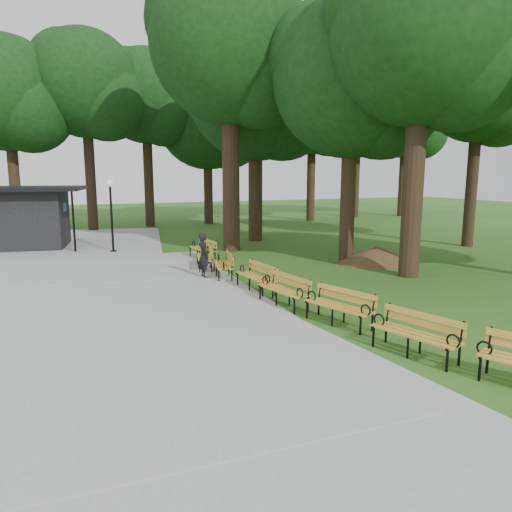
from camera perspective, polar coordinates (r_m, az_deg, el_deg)
name	(u,v)px	position (r m, az deg, el deg)	size (l,w,h in m)	color
ground	(302,317)	(11.99, 5.67, -7.46)	(100.00, 100.00, 0.00)	#275518
path	(124,303)	(13.59, -15.77, -5.57)	(12.00, 38.00, 0.06)	gray
person	(204,256)	(16.35, -6.38, 0.06)	(0.58, 0.38, 1.58)	black
kiosk	(25,217)	(25.51, -26.33, 4.23)	(4.79, 4.17, 3.00)	black
lamp_post	(111,201)	(22.41, -17.29, 6.44)	(0.32, 0.32, 3.34)	black
dirt_mound	(377,254)	(19.68, 14.52, 0.19)	(2.85, 2.85, 0.71)	#47301C
bench_1	(415,335)	(9.91, 18.79, -9.06)	(1.90, 0.64, 0.88)	#B98E2A
bench_2	(338,307)	(11.45, 10.03, -6.12)	(1.90, 0.64, 0.88)	#B98E2A
bench_3	(283,290)	(12.86, 3.31, -4.20)	(1.90, 0.64, 0.88)	#B98E2A
bench_4	(256,277)	(14.48, -0.04, -2.58)	(1.90, 0.64, 0.88)	#B98E2A
bench_5	(223,265)	(16.47, -4.10, -1.07)	(1.90, 0.64, 0.88)	#B98E2A
bench_6	(204,258)	(17.95, -6.33, -0.19)	(1.90, 0.64, 0.88)	#B98E2A
bench_7	(202,249)	(19.98, -6.59, 0.83)	(1.90, 0.64, 0.88)	#B98E2A
lawn_tree_0	(422,35)	(17.72, 19.57, 24.07)	(6.03, 6.03, 11.15)	black
lawn_tree_1	(352,79)	(19.91, 11.59, 20.37)	(6.20, 6.20, 10.39)	black
lawn_tree_2	(230,45)	(22.71, -3.22, 24.34)	(7.11, 7.11, 12.86)	black
lawn_tree_4	(255,93)	(25.76, -0.08, 19.29)	(7.11, 7.11, 11.37)	black
lawn_tree_5	(479,89)	(26.00, 25.57, 17.92)	(5.17, 5.17, 10.26)	black
tree_backdrop	(241,108)	(35.28, -1.85, 17.59)	(37.08, 8.82, 16.57)	black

